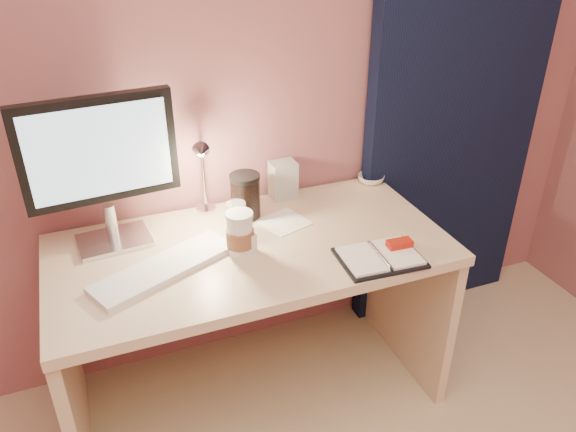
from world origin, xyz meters
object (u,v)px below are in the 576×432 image
object	(u,v)px
planner	(381,256)
dark_jar	(246,198)
coffee_cup	(240,234)
bowl	(371,179)
product_box	(283,180)
desk_lamp	(213,169)
desk	(247,285)
lotion_bottle	(247,239)
monitor	(100,160)
keyboard	(165,268)
clear_cup	(237,218)

from	to	relation	value
planner	dark_jar	size ratio (longest dim) A/B	1.83
coffee_cup	bowl	world-z (taller)	coffee_cup
product_box	desk_lamp	size ratio (longest dim) A/B	0.46
coffee_cup	desk	bearing A→B (deg)	66.47
coffee_cup	lotion_bottle	xyz separation A→B (m)	(0.02, -0.01, -0.01)
coffee_cup	product_box	size ratio (longest dim) A/B	1.01
monitor	keyboard	world-z (taller)	monitor
planner	monitor	bearing A→B (deg)	155.79
coffee_cup	lotion_bottle	distance (m)	0.03
planner	dark_jar	bearing A→B (deg)	130.38
product_box	bowl	bearing A→B (deg)	-3.74
planner	bowl	bearing A→B (deg)	68.08
coffee_cup	desk_lamp	bearing A→B (deg)	94.02
desk	planner	size ratio (longest dim) A/B	4.85
desk	bowl	bearing A→B (deg)	18.83
planner	clear_cup	world-z (taller)	clear_cup
bowl	lotion_bottle	bearing A→B (deg)	-153.17
keyboard	lotion_bottle	bearing A→B (deg)	-24.41
keyboard	dark_jar	distance (m)	0.45
planner	bowl	xyz separation A→B (m)	(0.25, 0.54, 0.01)
desk	monitor	size ratio (longest dim) A/B	2.60
desk	lotion_bottle	world-z (taller)	lotion_bottle
planner	dark_jar	world-z (taller)	dark_jar
bowl	product_box	distance (m)	0.41
bowl	monitor	bearing A→B (deg)	-174.74
planner	coffee_cup	bearing A→B (deg)	157.21
monitor	desk_lamp	bearing A→B (deg)	0.12
bowl	desk_lamp	size ratio (longest dim) A/B	0.34
desk	lotion_bottle	bearing A→B (deg)	-102.55
coffee_cup	dark_jar	bearing A→B (deg)	68.17
desk	desk_lamp	world-z (taller)	desk_lamp
monitor	planner	size ratio (longest dim) A/B	1.87
desk	clear_cup	xyz separation A→B (m)	(-0.02, 0.03, 0.29)
dark_jar	bowl	bearing A→B (deg)	8.31
desk	planner	bearing A→B (deg)	-39.27
desk	clear_cup	bearing A→B (deg)	127.71
monitor	coffee_cup	xyz separation A→B (m)	(0.40, -0.22, -0.25)
planner	lotion_bottle	world-z (taller)	lotion_bottle
keyboard	planner	xyz separation A→B (m)	(0.70, -0.20, 0.00)
coffee_cup	planner	bearing A→B (deg)	-26.17
bowl	dark_jar	xyz separation A→B (m)	(-0.59, -0.09, 0.06)
lotion_bottle	dark_jar	bearing A→B (deg)	73.20
clear_cup	dark_jar	world-z (taller)	dark_jar
planner	desk_lamp	bearing A→B (deg)	137.17
planner	lotion_bottle	distance (m)	0.46
monitor	dark_jar	bearing A→B (deg)	-3.56
keyboard	bowl	size ratio (longest dim) A/B	4.38
clear_cup	bowl	bearing A→B (deg)	16.34
keyboard	lotion_bottle	world-z (taller)	lotion_bottle
planner	dark_jar	xyz separation A→B (m)	(-0.34, 0.45, 0.07)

